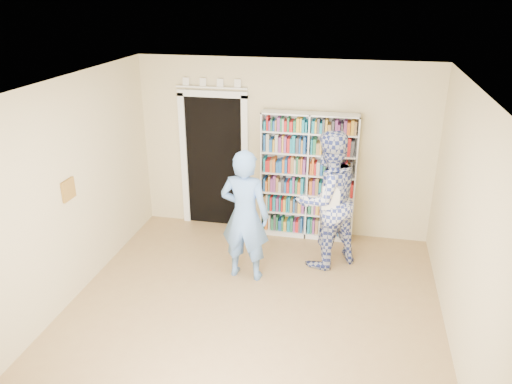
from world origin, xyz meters
TOP-DOWN VIEW (x-y plane):
  - floor at (0.00, 0.00)m, footprint 5.00×5.00m
  - ceiling at (0.00, 0.00)m, footprint 5.00×5.00m
  - wall_back at (0.00, 2.50)m, footprint 4.50×0.00m
  - wall_left at (-2.25, 0.00)m, footprint 0.00×5.00m
  - wall_right at (2.25, 0.00)m, footprint 0.00×5.00m
  - bookshelf at (0.40, 2.34)m, footprint 1.43×0.27m
  - doorway at (-1.10, 2.48)m, footprint 1.10×0.08m
  - wall_art at (-2.23, 0.20)m, footprint 0.03×0.25m
  - man_blue at (-0.26, 0.98)m, footprint 0.69×0.49m
  - man_plaid at (0.75, 1.54)m, footprint 1.19×1.16m
  - paper_sheet at (0.82, 1.27)m, footprint 0.23×0.08m

SIDE VIEW (x-z plane):
  - floor at x=0.00m, z-range 0.00..0.00m
  - man_blue at x=-0.26m, z-range 0.00..1.78m
  - man_plaid at x=0.75m, z-range 0.00..1.93m
  - bookshelf at x=0.40m, z-range 0.01..1.97m
  - paper_sheet at x=0.82m, z-range 0.95..1.28m
  - doorway at x=-1.10m, z-range -0.04..2.39m
  - wall_back at x=0.00m, z-range -0.90..3.60m
  - wall_left at x=-2.25m, z-range -1.15..3.85m
  - wall_right at x=2.25m, z-range -1.15..3.85m
  - wall_art at x=-2.23m, z-range 1.27..1.52m
  - ceiling at x=0.00m, z-range 2.70..2.70m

